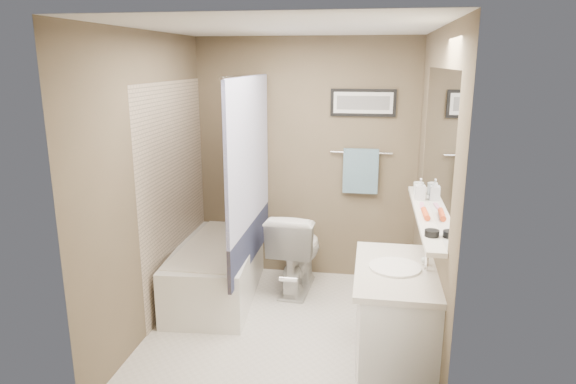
% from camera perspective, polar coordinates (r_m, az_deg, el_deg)
% --- Properties ---
extents(ground, '(2.50, 2.50, 0.00)m').
position_cam_1_polar(ground, '(4.40, -0.33, -15.17)').
color(ground, silver).
rests_on(ground, ground).
extents(ceiling, '(2.20, 2.50, 0.04)m').
position_cam_1_polar(ceiling, '(3.83, -0.38, 17.55)').
color(ceiling, white).
rests_on(ceiling, wall_back).
extents(wall_back, '(2.20, 0.04, 2.40)m').
position_cam_1_polar(wall_back, '(5.13, 1.96, 3.50)').
color(wall_back, brown).
rests_on(wall_back, ground).
extents(wall_front, '(2.20, 0.04, 2.40)m').
position_cam_1_polar(wall_front, '(2.79, -4.61, -5.96)').
color(wall_front, brown).
rests_on(wall_front, ground).
extents(wall_left, '(0.04, 2.50, 2.40)m').
position_cam_1_polar(wall_left, '(4.26, -14.84, 0.74)').
color(wall_left, brown).
rests_on(wall_left, ground).
extents(wall_right, '(0.04, 2.50, 2.40)m').
position_cam_1_polar(wall_right, '(3.92, 15.42, -0.46)').
color(wall_right, brown).
rests_on(wall_right, ground).
extents(tile_surround, '(0.02, 1.55, 2.00)m').
position_cam_1_polar(tile_surround, '(4.75, -12.40, -0.19)').
color(tile_surround, tan).
rests_on(tile_surround, wall_left).
extents(curtain_rod, '(0.02, 1.55, 0.02)m').
position_cam_1_polar(curtain_rod, '(4.40, -4.52, 12.79)').
color(curtain_rod, silver).
rests_on(curtain_rod, wall_left).
extents(curtain_upper, '(0.03, 1.45, 1.28)m').
position_cam_1_polar(curtain_upper, '(4.46, -4.36, 4.42)').
color(curtain_upper, white).
rests_on(curtain_upper, curtain_rod).
extents(curtain_lower, '(0.03, 1.45, 0.36)m').
position_cam_1_polar(curtain_lower, '(4.67, -4.17, -5.53)').
color(curtain_lower, '#282D4A').
rests_on(curtain_lower, curtain_rod).
extents(mirror, '(0.02, 1.60, 1.00)m').
position_cam_1_polar(mirror, '(3.69, 16.24, 5.26)').
color(mirror, silver).
rests_on(mirror, wall_right).
extents(shelf, '(0.12, 1.60, 0.03)m').
position_cam_1_polar(shelf, '(3.79, 14.87, -2.47)').
color(shelf, silver).
rests_on(shelf, wall_right).
extents(towel_bar, '(0.60, 0.02, 0.02)m').
position_cam_1_polar(towel_bar, '(5.06, 8.15, 4.35)').
color(towel_bar, silver).
rests_on(towel_bar, wall_back).
extents(towel, '(0.34, 0.05, 0.44)m').
position_cam_1_polar(towel, '(5.07, 8.07, 2.31)').
color(towel, '#88B6C6').
rests_on(towel, towel_bar).
extents(art_frame, '(0.62, 0.02, 0.26)m').
position_cam_1_polar(art_frame, '(5.02, 8.35, 9.79)').
color(art_frame, black).
rests_on(art_frame, wall_back).
extents(art_mat, '(0.56, 0.00, 0.20)m').
position_cam_1_polar(art_mat, '(5.00, 8.34, 9.78)').
color(art_mat, white).
rests_on(art_mat, art_frame).
extents(art_image, '(0.50, 0.00, 0.13)m').
position_cam_1_polar(art_image, '(5.00, 8.34, 9.78)').
color(art_image, '#595959').
rests_on(art_image, art_mat).
extents(door, '(0.80, 0.02, 2.00)m').
position_cam_1_polar(door, '(2.79, 6.65, -10.52)').
color(door, silver).
rests_on(door, wall_front).
extents(door_handle, '(0.10, 0.02, 0.02)m').
position_cam_1_polar(door_handle, '(2.86, 0.00, -9.70)').
color(door_handle, silver).
rests_on(door_handle, door).
extents(bathtub, '(0.81, 1.55, 0.50)m').
position_cam_1_polar(bathtub, '(4.96, -7.83, -8.50)').
color(bathtub, white).
rests_on(bathtub, ground).
extents(tub_rim, '(0.56, 1.36, 0.02)m').
position_cam_1_polar(tub_rim, '(4.87, -7.93, -5.79)').
color(tub_rim, silver).
rests_on(tub_rim, bathtub).
extents(toilet, '(0.50, 0.81, 0.80)m').
position_cam_1_polar(toilet, '(4.97, 0.92, -6.46)').
color(toilet, silver).
rests_on(toilet, ground).
extents(vanity, '(0.54, 0.92, 0.80)m').
position_cam_1_polar(vanity, '(3.68, 11.76, -14.65)').
color(vanity, silver).
rests_on(vanity, ground).
extents(countertop, '(0.54, 0.96, 0.04)m').
position_cam_1_polar(countertop, '(3.50, 11.95, -8.61)').
color(countertop, beige).
rests_on(countertop, vanity).
extents(sink_basin, '(0.34, 0.34, 0.01)m').
position_cam_1_polar(sink_basin, '(3.49, 11.80, -8.18)').
color(sink_basin, white).
rests_on(sink_basin, countertop).
extents(faucet_spout, '(0.02, 0.02, 0.10)m').
position_cam_1_polar(faucet_spout, '(3.49, 15.15, -7.64)').
color(faucet_spout, white).
rests_on(faucet_spout, countertop).
extents(faucet_knob, '(0.05, 0.05, 0.05)m').
position_cam_1_polar(faucet_knob, '(3.59, 14.98, -7.34)').
color(faucet_knob, silver).
rests_on(faucet_knob, countertop).
extents(candle_bowl_near, '(0.09, 0.09, 0.04)m').
position_cam_1_polar(candle_bowl_near, '(3.30, 15.70, -4.43)').
color(candle_bowl_near, black).
rests_on(candle_bowl_near, shelf).
extents(hair_brush_front, '(0.05, 0.22, 0.04)m').
position_cam_1_polar(hair_brush_front, '(3.69, 15.04, -2.34)').
color(hair_brush_front, '#E34D20').
rests_on(hair_brush_front, shelf).
extents(pink_comb, '(0.04, 0.16, 0.01)m').
position_cam_1_polar(pink_comb, '(3.97, 14.65, -1.45)').
color(pink_comb, pink).
rests_on(pink_comb, shelf).
extents(glass_jar, '(0.08, 0.08, 0.10)m').
position_cam_1_polar(glass_jar, '(4.29, 14.29, 0.40)').
color(glass_jar, white).
rests_on(glass_jar, shelf).
extents(soap_bottle, '(0.08, 0.08, 0.17)m').
position_cam_1_polar(soap_bottle, '(4.13, 14.50, 0.33)').
color(soap_bottle, '#999999').
rests_on(soap_bottle, shelf).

